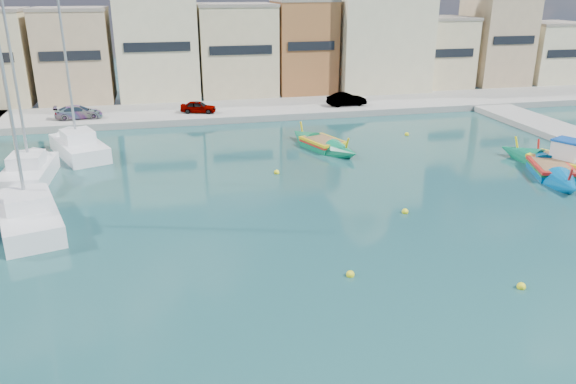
{
  "coord_description": "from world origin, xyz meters",
  "views": [
    {
      "loc": [
        -14.18,
        -21.01,
        11.65
      ],
      "look_at": [
        -7.89,
        6.0,
        1.4
      ],
      "focal_mm": 35.0,
      "sensor_mm": 36.0,
      "label": 1
    }
  ],
  "objects_px": {
    "luzzu_blue_cabin": "(559,162)",
    "yacht_mid": "(25,205)",
    "yacht_midnorth": "(36,166)",
    "church_block": "(376,16)",
    "luzzu_cyan_mid": "(551,171)",
    "yacht_north": "(72,143)",
    "luzzu_green": "(323,145)"
  },
  "relations": [
    {
      "from": "luzzu_blue_cabin",
      "to": "yacht_mid",
      "type": "relative_size",
      "value": 0.71
    },
    {
      "from": "yacht_midnorth",
      "to": "yacht_mid",
      "type": "height_order",
      "value": "yacht_mid"
    },
    {
      "from": "church_block",
      "to": "luzzu_cyan_mid",
      "type": "bearing_deg",
      "value": -89.38
    },
    {
      "from": "yacht_midnorth",
      "to": "yacht_mid",
      "type": "xyz_separation_m",
      "value": [
        0.74,
        -7.34,
        0.01
      ]
    },
    {
      "from": "church_block",
      "to": "yacht_midnorth",
      "type": "distance_m",
      "value": 40.5
    },
    {
      "from": "luzzu_blue_cabin",
      "to": "yacht_north",
      "type": "distance_m",
      "value": 34.89
    },
    {
      "from": "church_block",
      "to": "yacht_mid",
      "type": "distance_m",
      "value": 44.54
    },
    {
      "from": "luzzu_cyan_mid",
      "to": "luzzu_green",
      "type": "distance_m",
      "value": 15.81
    },
    {
      "from": "luzzu_blue_cabin",
      "to": "yacht_mid",
      "type": "xyz_separation_m",
      "value": [
        -33.55,
        -0.48,
        0.11
      ]
    },
    {
      "from": "luzzu_blue_cabin",
      "to": "luzzu_green",
      "type": "relative_size",
      "value": 1.05
    },
    {
      "from": "luzzu_blue_cabin",
      "to": "yacht_midnorth",
      "type": "distance_m",
      "value": 34.97
    },
    {
      "from": "luzzu_green",
      "to": "yacht_mid",
      "type": "height_order",
      "value": "yacht_mid"
    },
    {
      "from": "church_block",
      "to": "yacht_north",
      "type": "height_order",
      "value": "church_block"
    },
    {
      "from": "church_block",
      "to": "yacht_north",
      "type": "xyz_separation_m",
      "value": [
        -30.75,
        -17.58,
        -7.91
      ]
    },
    {
      "from": "luzzu_cyan_mid",
      "to": "yacht_north",
      "type": "height_order",
      "value": "yacht_north"
    },
    {
      "from": "yacht_north",
      "to": "luzzu_green",
      "type": "bearing_deg",
      "value": -12.46
    },
    {
      "from": "luzzu_blue_cabin",
      "to": "luzzu_green",
      "type": "xyz_separation_m",
      "value": [
        -14.21,
        8.2,
        -0.11
      ]
    },
    {
      "from": "yacht_mid",
      "to": "luzzu_blue_cabin",
      "type": "bearing_deg",
      "value": 0.81
    },
    {
      "from": "church_block",
      "to": "yacht_north",
      "type": "relative_size",
      "value": 1.52
    },
    {
      "from": "luzzu_blue_cabin",
      "to": "yacht_mid",
      "type": "bearing_deg",
      "value": -179.19
    },
    {
      "from": "luzzu_green",
      "to": "yacht_midnorth",
      "type": "xyz_separation_m",
      "value": [
        -20.08,
        -1.33,
        0.21
      ]
    },
    {
      "from": "luzzu_cyan_mid",
      "to": "luzzu_green",
      "type": "height_order",
      "value": "luzzu_cyan_mid"
    },
    {
      "from": "luzzu_cyan_mid",
      "to": "yacht_midnorth",
      "type": "distance_m",
      "value": 33.72
    },
    {
      "from": "luzzu_cyan_mid",
      "to": "yacht_mid",
      "type": "distance_m",
      "value": 31.99
    },
    {
      "from": "church_block",
      "to": "luzzu_cyan_mid",
      "type": "relative_size",
      "value": 2.03
    },
    {
      "from": "yacht_north",
      "to": "yacht_midnorth",
      "type": "bearing_deg",
      "value": -106.77
    },
    {
      "from": "luzzu_cyan_mid",
      "to": "luzzu_green",
      "type": "xyz_separation_m",
      "value": [
        -12.64,
        9.49,
        -0.01
      ]
    },
    {
      "from": "luzzu_blue_cabin",
      "to": "yacht_midnorth",
      "type": "relative_size",
      "value": 0.73
    },
    {
      "from": "luzzu_green",
      "to": "luzzu_cyan_mid",
      "type": "bearing_deg",
      "value": -36.91
    },
    {
      "from": "luzzu_green",
      "to": "yacht_midnorth",
      "type": "height_order",
      "value": "yacht_midnorth"
    },
    {
      "from": "luzzu_blue_cabin",
      "to": "luzzu_cyan_mid",
      "type": "xyz_separation_m",
      "value": [
        -1.57,
        -1.29,
        -0.09
      ]
    },
    {
      "from": "church_block",
      "to": "luzzu_cyan_mid",
      "type": "height_order",
      "value": "church_block"
    }
  ]
}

